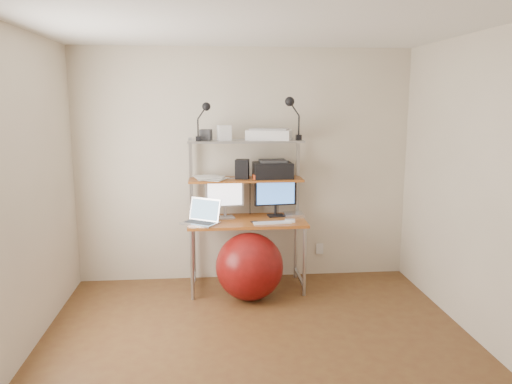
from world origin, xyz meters
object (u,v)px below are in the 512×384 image
printer (273,170)px  exercise_ball (250,266)px  monitor_black (276,195)px  laptop (202,218)px  monitor_silver (225,195)px

printer → exercise_ball: printer is taller
monitor_black → laptop: 0.82m
monitor_silver → exercise_ball: size_ratio=0.67×
exercise_ball → monitor_silver: bearing=119.1°
monitor_black → laptop: (-0.77, -0.24, -0.17)m
monitor_silver → laptop: bearing=-148.9°
monitor_black → printer: bearing=-167.4°
monitor_black → printer: (-0.03, -0.01, 0.27)m
monitor_silver → printer: size_ratio=1.09×
printer → laptop: bearing=-165.6°
printer → exercise_ball: (-0.28, -0.42, -0.91)m
laptop → printer: size_ratio=1.07×
monitor_silver → exercise_ball: 0.79m
laptop → printer: bearing=49.6°
monitor_black → printer: size_ratio=1.10×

